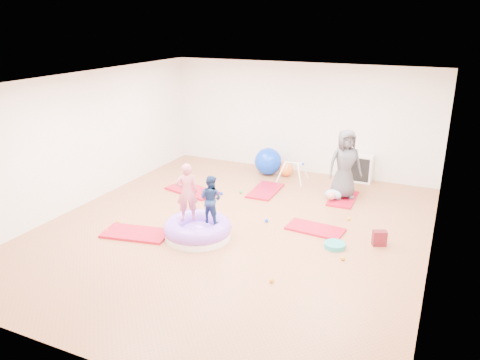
% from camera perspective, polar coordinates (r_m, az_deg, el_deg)
% --- Properties ---
extents(room, '(7.01, 8.01, 2.81)m').
position_cam_1_polar(room, '(8.53, -0.84, 2.57)').
color(room, '#A55B37').
rests_on(room, ground).
extents(gym_mat_front_left, '(1.31, 0.83, 0.05)m').
position_cam_1_polar(gym_mat_front_left, '(9.01, -12.58, -6.37)').
color(gym_mat_front_left, '#AF001A').
rests_on(gym_mat_front_left, ground).
extents(gym_mat_mid_left, '(1.34, 0.90, 0.05)m').
position_cam_1_polar(gym_mat_mid_left, '(10.96, -5.89, -1.28)').
color(gym_mat_mid_left, '#AF001A').
rests_on(gym_mat_mid_left, ground).
extents(gym_mat_center_back, '(0.60, 1.16, 0.05)m').
position_cam_1_polar(gym_mat_center_back, '(10.91, 3.09, -1.30)').
color(gym_mat_center_back, '#AF001A').
rests_on(gym_mat_center_back, ground).
extents(gym_mat_right, '(1.11, 0.62, 0.04)m').
position_cam_1_polar(gym_mat_right, '(9.09, 9.14, -5.91)').
color(gym_mat_right, '#AF001A').
rests_on(gym_mat_right, ground).
extents(gym_mat_rear_right, '(0.57, 1.09, 0.04)m').
position_cam_1_polar(gym_mat_rear_right, '(10.68, 12.44, -2.21)').
color(gym_mat_rear_right, '#AF001A').
rests_on(gym_mat_rear_right, ground).
extents(inflatable_cushion, '(1.25, 1.25, 0.39)m').
position_cam_1_polar(inflatable_cushion, '(8.68, -5.19, -6.04)').
color(inflatable_cushion, white).
rests_on(inflatable_cushion, ground).
extents(child_pink, '(0.47, 0.44, 1.09)m').
position_cam_1_polar(child_pink, '(8.49, -6.50, -1.15)').
color(child_pink, '#C95D6D').
rests_on(child_pink, inflatable_cushion).
extents(child_navy, '(0.47, 0.39, 0.89)m').
position_cam_1_polar(child_navy, '(8.40, -3.59, -2.01)').
color(child_navy, navy).
rests_on(child_navy, inflatable_cushion).
extents(adult_caregiver, '(0.89, 0.82, 1.53)m').
position_cam_1_polar(adult_caregiver, '(10.48, 12.68, 1.91)').
color(adult_caregiver, '#434247').
rests_on(adult_caregiver, gym_mat_rear_right).
extents(infant, '(0.37, 0.37, 0.22)m').
position_cam_1_polar(infant, '(10.49, 11.25, -1.76)').
color(infant, '#A4BDE2').
rests_on(infant, gym_mat_rear_right).
extents(ball_pit_balls, '(4.44, 3.36, 0.07)m').
position_cam_1_polar(ball_pit_balls, '(9.17, -0.34, -5.31)').
color(ball_pit_balls, orange).
rests_on(ball_pit_balls, ground).
extents(exercise_ball_blue, '(0.70, 0.70, 0.70)m').
position_cam_1_polar(exercise_ball_blue, '(12.02, 3.45, 2.29)').
color(exercise_ball_blue, '#0938D6').
rests_on(exercise_ball_blue, ground).
extents(exercise_ball_orange, '(0.36, 0.36, 0.36)m').
position_cam_1_polar(exercise_ball_orange, '(11.97, 5.66, 1.31)').
color(exercise_ball_orange, orange).
rests_on(exercise_ball_orange, ground).
extents(infant_play_gym, '(0.67, 0.64, 0.51)m').
position_cam_1_polar(infant_play_gym, '(11.50, 6.47, 1.37)').
color(infant_play_gym, white).
rests_on(infant_play_gym, ground).
extents(cube_shelf, '(0.68, 0.33, 0.68)m').
position_cam_1_polar(cube_shelf, '(11.86, 14.21, 1.43)').
color(cube_shelf, white).
rests_on(cube_shelf, ground).
extents(balance_disc, '(0.38, 0.38, 0.08)m').
position_cam_1_polar(balance_disc, '(8.49, 11.48, -7.80)').
color(balance_disc, teal).
rests_on(balance_disc, ground).
extents(backpack, '(0.28, 0.23, 0.28)m').
position_cam_1_polar(backpack, '(8.72, 16.64, -6.82)').
color(backpack, maroon).
rests_on(backpack, ground).
extents(yellow_toy, '(0.18, 0.18, 0.03)m').
position_cam_1_polar(yellow_toy, '(8.60, -4.29, -7.31)').
color(yellow_toy, orange).
rests_on(yellow_toy, ground).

